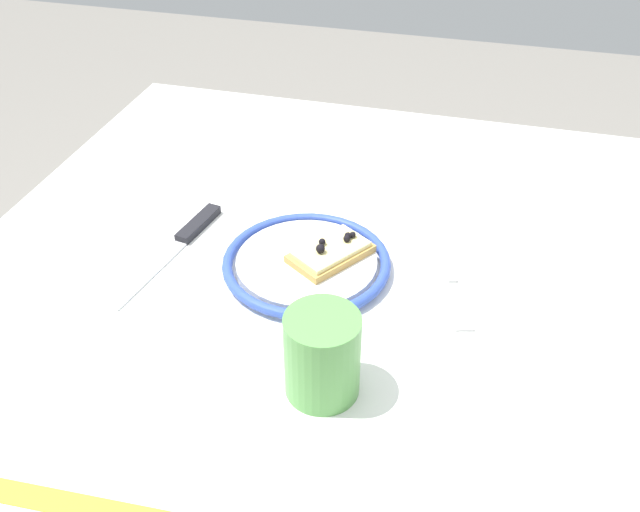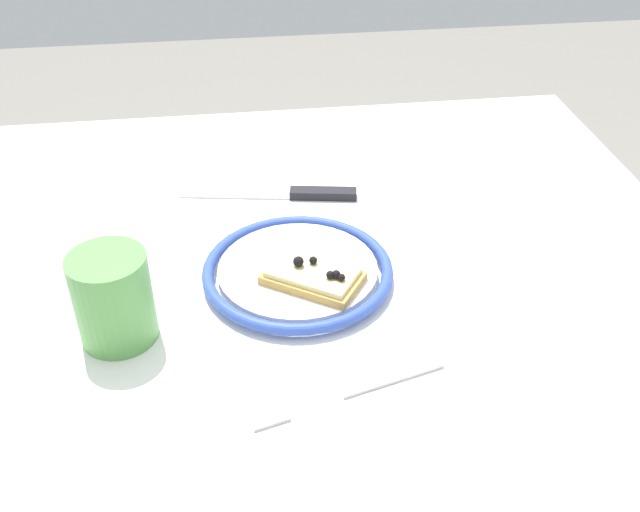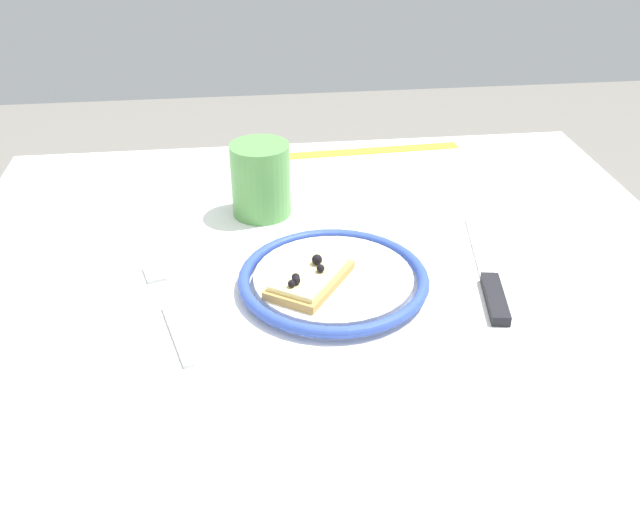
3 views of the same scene
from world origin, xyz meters
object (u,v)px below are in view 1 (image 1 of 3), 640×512
(fork, at_px, (452,278))
(plate, at_px, (309,263))
(dining_table, at_px, (313,308))
(knife, at_px, (186,237))
(measuring_tape, at_px, (87,508))
(cup, at_px, (322,355))
(pizza_slice_near, at_px, (331,252))

(fork, bearing_deg, plate, 8.50)
(dining_table, distance_m, knife, 0.21)
(dining_table, relative_size, knife, 3.91)
(knife, distance_m, measuring_tape, 0.42)
(knife, relative_size, fork, 1.21)
(knife, bearing_deg, cup, 139.41)
(fork, xyz_separation_m, cup, (0.11, 0.22, 0.05))
(dining_table, relative_size, fork, 4.73)
(knife, height_order, measuring_tape, knife)
(plate, bearing_deg, measuring_tape, 75.61)
(pizza_slice_near, distance_m, measuring_tape, 0.42)
(cup, bearing_deg, measuring_tape, 49.01)
(pizza_slice_near, bearing_deg, dining_table, -30.06)
(dining_table, distance_m, fork, 0.21)
(fork, bearing_deg, cup, 62.82)
(cup, height_order, measuring_tape, cup)
(plate, bearing_deg, cup, 109.58)
(fork, relative_size, cup, 1.99)
(measuring_tape, bearing_deg, plate, -107.34)
(fork, bearing_deg, measuring_tape, 55.80)
(knife, xyz_separation_m, cup, (-0.25, 0.22, 0.05))
(pizza_slice_near, height_order, cup, cup)
(dining_table, relative_size, cup, 9.41)
(cup, xyz_separation_m, measuring_tape, (0.17, 0.19, -0.05))
(knife, bearing_deg, pizza_slice_near, 178.01)
(cup, bearing_deg, plate, -70.42)
(knife, xyz_separation_m, fork, (-0.37, -0.01, -0.00))
(plate, relative_size, measuring_tape, 0.67)
(dining_table, xyz_separation_m, fork, (-0.19, 0.00, 0.10))
(dining_table, xyz_separation_m, cup, (-0.07, 0.23, 0.14))
(knife, relative_size, cup, 2.41)
(knife, xyz_separation_m, measuring_tape, (-0.08, 0.41, -0.00))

